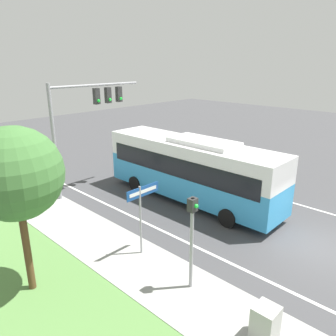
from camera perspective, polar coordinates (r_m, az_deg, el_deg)
ground_plane at (r=15.58m, az=25.09°, el=-12.38°), size 80.00×80.00×0.00m
sidewalk at (r=10.81m, az=13.02°, el=-25.73°), size 2.80×80.00×0.12m
lane_divider_near at (r=12.68m, az=19.40°, el=-19.13°), size 0.14×30.00×0.01m
bus at (r=17.88m, az=4.03°, el=0.23°), size 2.68×10.55×3.61m
signal_gantry at (r=19.18m, az=-14.19°, el=9.33°), size 5.96×0.41×6.41m
pedestrian_signal at (r=10.76m, az=4.20°, el=-10.72°), size 0.28×0.34×3.40m
street_sign at (r=12.74m, az=-4.58°, el=-6.63°), size 1.60×0.08×2.98m
utility_cabinet at (r=10.28m, az=16.57°, el=-24.46°), size 0.67×0.63×1.02m
roadside_tree at (r=10.94m, az=-25.04°, el=-0.98°), size 2.92×2.92×5.58m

